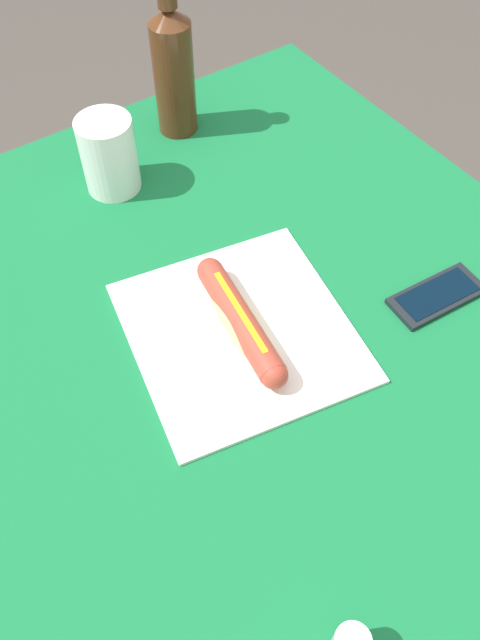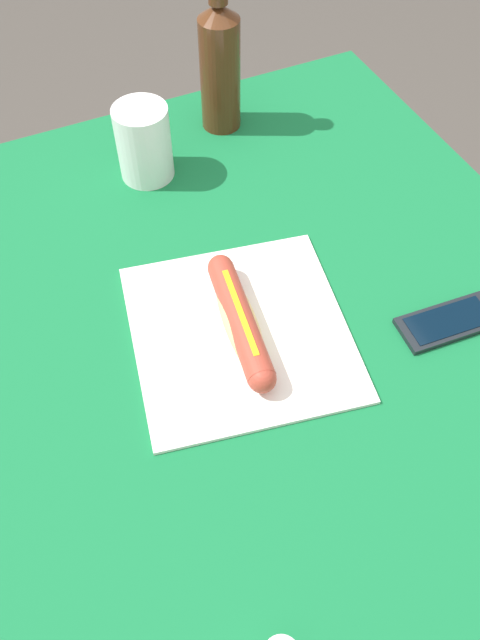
# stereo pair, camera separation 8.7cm
# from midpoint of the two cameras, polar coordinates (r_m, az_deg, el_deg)

# --- Properties ---
(ground_plane) EXTENTS (6.00, 6.00, 0.00)m
(ground_plane) POSITION_cam_midpoint_polar(r_m,az_deg,el_deg) (1.59, -0.74, -17.61)
(ground_plane) COLOR #47423D
(ground_plane) RESTS_ON ground
(dining_table) EXTENTS (1.12, 0.96, 0.78)m
(dining_table) POSITION_cam_midpoint_polar(r_m,az_deg,el_deg) (1.01, -1.12, -5.46)
(dining_table) COLOR brown
(dining_table) RESTS_ON ground
(paper_wrapper) EXTENTS (0.35, 0.34, 0.01)m
(paper_wrapper) POSITION_cam_midpoint_polar(r_m,az_deg,el_deg) (0.89, -2.79, -1.23)
(paper_wrapper) COLOR white
(paper_wrapper) RESTS_ON dining_table
(hot_dog) EXTENTS (0.23, 0.07, 0.04)m
(hot_dog) POSITION_cam_midpoint_polar(r_m,az_deg,el_deg) (0.87, -2.85, -0.24)
(hot_dog) COLOR #E5BC75
(hot_dog) RESTS_ON paper_wrapper
(cell_phone) EXTENTS (0.07, 0.14, 0.01)m
(cell_phone) POSITION_cam_midpoint_polar(r_m,az_deg,el_deg) (0.96, 14.50, 1.93)
(cell_phone) COLOR black
(cell_phone) RESTS_ON dining_table
(soda_bottle) EXTENTS (0.07, 0.07, 0.26)m
(soda_bottle) POSITION_cam_midpoint_polar(r_m,az_deg,el_deg) (1.16, -8.17, 20.91)
(soda_bottle) COLOR #4C2814
(soda_bottle) RESTS_ON dining_table
(drinking_cup) EXTENTS (0.09, 0.09, 0.13)m
(drinking_cup) POSITION_cam_midpoint_polar(r_m,az_deg,el_deg) (1.09, -13.81, 13.81)
(drinking_cup) COLOR white
(drinking_cup) RESTS_ON dining_table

